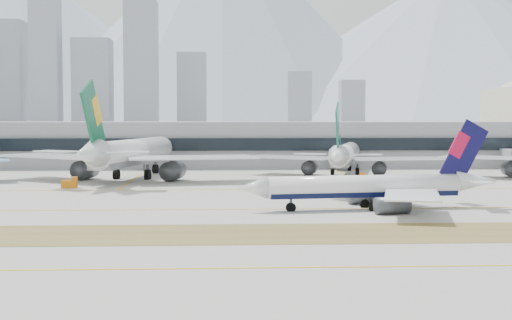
{
  "coord_description": "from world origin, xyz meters",
  "views": [
    {
      "loc": [
        0.91,
        -132.07,
        16.49
      ],
      "look_at": [
        7.83,
        18.0,
        7.5
      ],
      "focal_mm": 50.0,
      "sensor_mm": 36.0,
      "label": 1
    }
  ],
  "objects_px": {
    "terminal": "(221,143)",
    "widebody_eva": "(130,154)",
    "taxiing_airliner": "(373,187)",
    "widebody_cathay": "(345,156)"
  },
  "relations": [
    {
      "from": "taxiing_airliner",
      "to": "terminal",
      "type": "xyz_separation_m",
      "value": [
        -27.86,
        120.74,
        3.55
      ]
    },
    {
      "from": "widebody_eva",
      "to": "widebody_cathay",
      "type": "xyz_separation_m",
      "value": [
        59.2,
        11.69,
        -1.25
      ]
    },
    {
      "from": "widebody_eva",
      "to": "widebody_cathay",
      "type": "distance_m",
      "value": 60.35
    },
    {
      "from": "widebody_cathay",
      "to": "terminal",
      "type": "bearing_deg",
      "value": 52.36
    },
    {
      "from": "widebody_cathay",
      "to": "terminal",
      "type": "distance_m",
      "value": 57.98
    },
    {
      "from": "taxiing_airliner",
      "to": "widebody_cathay",
      "type": "height_order",
      "value": "widebody_cathay"
    },
    {
      "from": "terminal",
      "to": "widebody_eva",
      "type": "bearing_deg",
      "value": -112.4
    },
    {
      "from": "taxiing_airliner",
      "to": "widebody_cathay",
      "type": "relative_size",
      "value": 0.86
    },
    {
      "from": "widebody_eva",
      "to": "terminal",
      "type": "bearing_deg",
      "value": -10.36
    },
    {
      "from": "taxiing_airliner",
      "to": "widebody_cathay",
      "type": "bearing_deg",
      "value": -103.96
    }
  ]
}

